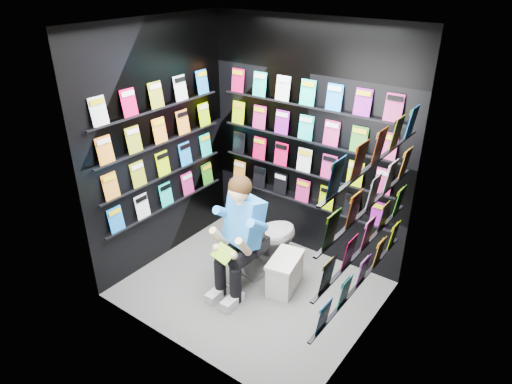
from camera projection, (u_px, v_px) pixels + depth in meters
The scene contains 14 objects.
floor at pixel (251, 289), 4.75m from camera, with size 2.40×2.40×0.00m, color slate.
ceiling at pixel (250, 25), 3.57m from camera, with size 2.40×2.40×0.00m, color white.
wall_back at pixel (306, 144), 4.88m from camera, with size 2.40×0.04×2.60m, color black.
wall_front at pixel (171, 220), 3.44m from camera, with size 2.40×0.04×2.60m, color black.
wall_left at pixel (159, 147), 4.79m from camera, with size 0.04×2.00×2.60m, color black.
wall_right at pixel (375, 214), 3.53m from camera, with size 0.04×2.00×2.60m, color black.
comics_back at pixel (305, 144), 4.85m from camera, with size 2.10×0.06×1.37m, color #C90B48, non-canonical shape.
comics_left at pixel (161, 147), 4.77m from camera, with size 0.06×1.70×1.37m, color #C90B48, non-canonical shape.
comics_right at pixel (371, 212), 3.54m from camera, with size 0.06×1.70×1.37m, color #C90B48, non-canonical shape.
toilet at pixel (267, 239), 4.93m from camera, with size 0.42×0.75×0.73m, color silver.
longbox at pixel (285, 274), 4.69m from camera, with size 0.25×0.45×0.34m, color silver.
longbox_lid at pixel (285, 259), 4.61m from camera, with size 0.27×0.47×0.03m, color silver.
reader at pixel (245, 221), 4.48m from camera, with size 0.51×0.75×1.37m, color #2A7FDC, non-canonical shape.
held_comic at pixel (223, 253), 4.31m from camera, with size 0.24×0.01×0.16m, color green.
Camera 1 is at (2.27, -3.02, 3.05)m, focal length 32.00 mm.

